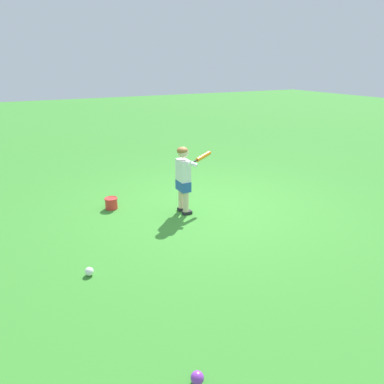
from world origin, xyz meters
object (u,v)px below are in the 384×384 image
at_px(play_ball_behind_batter, 197,378).
at_px(toy_bucket, 111,203).
at_px(child_batter, 185,174).
at_px(play_ball_far_right, 89,271).

xyz_separation_m(play_ball_behind_batter, toy_bucket, (-0.32, -3.63, 0.05)).
relative_size(child_batter, play_ball_far_right, 10.85).
bearing_deg(toy_bucket, play_ball_behind_batter, 84.92).
xyz_separation_m(child_batter, toy_bucket, (1.02, -0.68, -0.55)).
height_order(child_batter, toy_bucket, child_batter).
relative_size(play_ball_behind_batter, play_ball_far_right, 1.04).
bearing_deg(play_ball_behind_batter, toy_bucket, -95.08).
relative_size(play_ball_far_right, toy_bucket, 0.46).
distance_m(child_batter, toy_bucket, 1.35).
bearing_deg(toy_bucket, child_batter, 146.37).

